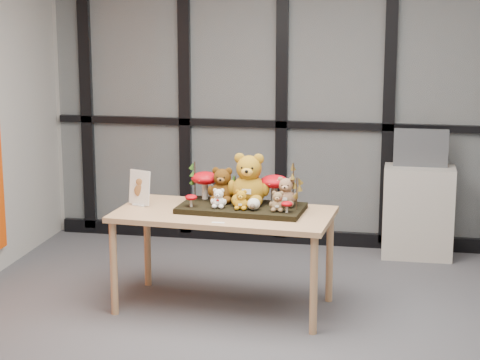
% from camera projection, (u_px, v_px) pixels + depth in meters
% --- Properties ---
extents(floor, '(5.00, 5.00, 0.00)m').
position_uv_depth(floor, '(296.00, 359.00, 5.18)').
color(floor, '#4A4A4E').
rests_on(floor, ground).
extents(room_shell, '(5.00, 5.00, 5.00)m').
position_uv_depth(room_shell, '(300.00, 78.00, 4.83)').
color(room_shell, '#A9A69F').
rests_on(room_shell, floor).
extents(glass_partition, '(4.90, 0.06, 2.78)m').
position_uv_depth(glass_partition, '(335.00, 82.00, 7.26)').
color(glass_partition, '#2D383F').
rests_on(glass_partition, floor).
extents(display_table, '(1.52, 0.84, 0.69)m').
position_uv_depth(display_table, '(224.00, 221.00, 5.92)').
color(display_table, tan).
rests_on(display_table, floor).
extents(diorama_tray, '(0.87, 0.48, 0.04)m').
position_uv_depth(diorama_tray, '(241.00, 208.00, 5.92)').
color(diorama_tray, black).
rests_on(diorama_tray, display_table).
extents(bear_pooh_yellow, '(0.31, 0.29, 0.39)m').
position_uv_depth(bear_pooh_yellow, '(249.00, 176.00, 5.94)').
color(bear_pooh_yellow, '#A77618').
rests_on(bear_pooh_yellow, diorama_tray).
extents(bear_brown_medium, '(0.22, 0.20, 0.27)m').
position_uv_depth(bear_brown_medium, '(222.00, 183.00, 6.00)').
color(bear_brown_medium, '#4F2D0B').
rests_on(bear_brown_medium, diorama_tray).
extents(bear_tan_back, '(0.18, 0.16, 0.22)m').
position_uv_depth(bear_tan_back, '(286.00, 190.00, 5.89)').
color(bear_tan_back, '#946A4C').
rests_on(bear_tan_back, diorama_tray).
extents(bear_small_yellow, '(0.12, 0.11, 0.15)m').
position_uv_depth(bear_small_yellow, '(241.00, 199.00, 5.80)').
color(bear_small_yellow, '#C88813').
rests_on(bear_small_yellow, diorama_tray).
extents(bear_white_bow, '(0.12, 0.11, 0.15)m').
position_uv_depth(bear_white_bow, '(219.00, 197.00, 5.85)').
color(bear_white_bow, white).
rests_on(bear_white_bow, diorama_tray).
extents(bear_beige_small, '(0.12, 0.11, 0.15)m').
position_uv_depth(bear_beige_small, '(278.00, 200.00, 5.75)').
color(bear_beige_small, olive).
rests_on(bear_beige_small, diorama_tray).
extents(plush_cream_hedgehog, '(0.07, 0.07, 0.09)m').
position_uv_depth(plush_cream_hedgehog, '(254.00, 203.00, 5.79)').
color(plush_cream_hedgehog, white).
rests_on(plush_cream_hedgehog, diorama_tray).
extents(mushroom_back_left, '(0.19, 0.19, 0.21)m').
position_uv_depth(mushroom_back_left, '(205.00, 184.00, 6.09)').
color(mushroom_back_left, '#A4050D').
rests_on(mushroom_back_left, diorama_tray).
extents(mushroom_back_right, '(0.20, 0.20, 0.22)m').
position_uv_depth(mushroom_back_right, '(274.00, 188.00, 5.97)').
color(mushroom_back_right, '#A4050D').
rests_on(mushroom_back_right, diorama_tray).
extents(mushroom_front_left, '(0.08, 0.08, 0.09)m').
position_uv_depth(mushroom_front_left, '(191.00, 200.00, 5.88)').
color(mushroom_front_left, '#A4050D').
rests_on(mushroom_front_left, diorama_tray).
extents(mushroom_front_right, '(0.08, 0.08, 0.08)m').
position_uv_depth(mushroom_front_right, '(287.00, 206.00, 5.72)').
color(mushroom_front_right, '#A4050D').
rests_on(mushroom_front_right, diorama_tray).
extents(sprig_green_far_left, '(0.05, 0.05, 0.27)m').
position_uv_depth(sprig_green_far_left, '(195.00, 180.00, 6.09)').
color(sprig_green_far_left, '#10370C').
rests_on(sprig_green_far_left, diorama_tray).
extents(sprig_green_mid_left, '(0.05, 0.05, 0.21)m').
position_uv_depth(sprig_green_mid_left, '(214.00, 184.00, 6.10)').
color(sprig_green_mid_left, '#10370C').
rests_on(sprig_green_mid_left, diorama_tray).
extents(sprig_dry_far_right, '(0.05, 0.05, 0.30)m').
position_uv_depth(sprig_dry_far_right, '(293.00, 184.00, 5.89)').
color(sprig_dry_far_right, brown).
rests_on(sprig_dry_far_right, diorama_tray).
extents(sprig_dry_mid_right, '(0.05, 0.05, 0.22)m').
position_uv_depth(sprig_dry_mid_right, '(297.00, 194.00, 5.78)').
color(sprig_dry_mid_right, brown).
rests_on(sprig_dry_mid_right, diorama_tray).
extents(sprig_green_centre, '(0.05, 0.05, 0.17)m').
position_uv_depth(sprig_green_centre, '(235.00, 188.00, 6.08)').
color(sprig_green_centre, '#10370C').
rests_on(sprig_green_centre, diorama_tray).
extents(sign_holder, '(0.17, 0.10, 0.25)m').
position_uv_depth(sign_holder, '(140.00, 190.00, 6.05)').
color(sign_holder, silver).
rests_on(sign_holder, display_table).
extents(label_card, '(0.08, 0.03, 0.00)m').
position_uv_depth(label_card, '(218.00, 223.00, 5.61)').
color(label_card, white).
rests_on(label_card, display_table).
extents(cabinet, '(0.57, 0.33, 0.76)m').
position_uv_depth(cabinet, '(418.00, 212.00, 7.15)').
color(cabinet, '#B0A89D').
rests_on(cabinet, floor).
extents(monitor, '(0.44, 0.05, 0.31)m').
position_uv_depth(monitor, '(421.00, 148.00, 7.05)').
color(monitor, '#4E5055').
rests_on(monitor, cabinet).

